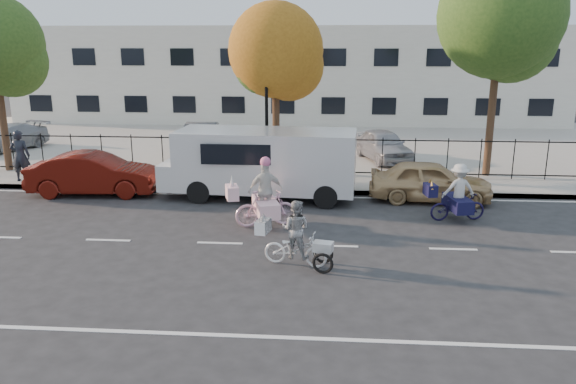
# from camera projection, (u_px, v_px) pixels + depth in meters

# --- Properties ---
(ground) EXTENTS (120.00, 120.00, 0.00)m
(ground) POSITION_uv_depth(u_px,v_px,m) (220.00, 243.00, 14.66)
(ground) COLOR #333334
(road_markings) EXTENTS (60.00, 9.52, 0.01)m
(road_markings) POSITION_uv_depth(u_px,v_px,m) (220.00, 243.00, 14.65)
(road_markings) COLOR silver
(road_markings) RESTS_ON ground
(curb) EXTENTS (60.00, 0.10, 0.15)m
(curb) POSITION_uv_depth(u_px,v_px,m) (247.00, 191.00, 19.50)
(curb) COLOR #A8A399
(curb) RESTS_ON ground
(sidewalk) EXTENTS (60.00, 2.20, 0.15)m
(sidewalk) POSITION_uv_depth(u_px,v_px,m) (252.00, 183.00, 20.51)
(sidewalk) COLOR #A8A399
(sidewalk) RESTS_ON ground
(parking_lot) EXTENTS (60.00, 15.60, 0.15)m
(parking_lot) POSITION_uv_depth(u_px,v_px,m) (275.00, 142.00, 29.08)
(parking_lot) COLOR #A8A399
(parking_lot) RESTS_ON ground
(iron_fence) EXTENTS (58.00, 0.06, 1.50)m
(iron_fence) POSITION_uv_depth(u_px,v_px,m) (255.00, 155.00, 21.35)
(iron_fence) COLOR black
(iron_fence) RESTS_ON sidewalk
(building) EXTENTS (34.00, 10.00, 6.00)m
(building) POSITION_uv_depth(u_px,v_px,m) (289.00, 73.00, 37.95)
(building) COLOR silver
(building) RESTS_ON ground
(lamppost) EXTENTS (0.36, 0.36, 4.33)m
(lamppost) POSITION_uv_depth(u_px,v_px,m) (266.00, 98.00, 20.36)
(lamppost) COLOR black
(lamppost) RESTS_ON sidewalk
(street_sign) EXTENTS (0.85, 0.06, 1.80)m
(street_sign) POSITION_uv_depth(u_px,v_px,m) (205.00, 143.00, 20.97)
(street_sign) COLOR black
(street_sign) RESTS_ON sidewalk
(zebra_trike) EXTENTS (1.86, 1.00, 1.59)m
(zebra_trike) POSITION_uv_depth(u_px,v_px,m) (296.00, 240.00, 13.07)
(zebra_trike) COLOR white
(zebra_trike) RESTS_ON ground
(unicorn_bike) EXTENTS (2.05, 1.48, 2.02)m
(unicorn_bike) POSITION_uv_depth(u_px,v_px,m) (265.00, 201.00, 15.83)
(unicorn_bike) COLOR #F0B7CD
(unicorn_bike) RESTS_ON ground
(bull_bike) EXTENTS (1.87, 1.30, 1.70)m
(bull_bike) POSITION_uv_depth(u_px,v_px,m) (457.00, 198.00, 16.37)
(bull_bike) COLOR #140F34
(bull_bike) RESTS_ON ground
(white_van) EXTENTS (6.54, 2.57, 2.28)m
(white_van) POSITION_uv_depth(u_px,v_px,m) (263.00, 161.00, 18.62)
(white_van) COLOR white
(white_van) RESTS_ON ground
(red_sedan) EXTENTS (4.45, 1.80, 1.44)m
(red_sedan) POSITION_uv_depth(u_px,v_px,m) (94.00, 174.00, 19.17)
(red_sedan) COLOR #521009
(red_sedan) RESTS_ON ground
(gold_sedan) EXTENTS (4.06, 1.88, 1.35)m
(gold_sedan) POSITION_uv_depth(u_px,v_px,m) (430.00, 181.00, 18.38)
(gold_sedan) COLOR tan
(gold_sedan) RESTS_ON ground
(pedestrian) EXTENTS (0.74, 0.54, 1.88)m
(pedestrian) POSITION_uv_depth(u_px,v_px,m) (20.00, 156.00, 20.34)
(pedestrian) COLOR black
(pedestrian) RESTS_ON sidewalk
(lot_car_a) EXTENTS (3.05, 4.47, 1.20)m
(lot_car_a) POSITION_uv_depth(u_px,v_px,m) (6.00, 138.00, 26.19)
(lot_car_a) COLOR #A3A6AA
(lot_car_a) RESTS_ON parking_lot
(lot_car_c) EXTENTS (1.76, 4.19, 1.34)m
(lot_car_c) POSITION_uv_depth(u_px,v_px,m) (201.00, 139.00, 25.49)
(lot_car_c) COLOR #44484B
(lot_car_c) RESTS_ON parking_lot
(lot_car_d) EXTENTS (2.59, 4.14, 1.31)m
(lot_car_d) POSITION_uv_depth(u_px,v_px,m) (383.00, 145.00, 24.01)
(lot_car_d) COLOR #9D9EA4
(lot_car_d) RESTS_ON parking_lot
(tree_mid) EXTENTS (3.61, 3.59, 6.58)m
(tree_mid) POSITION_uv_depth(u_px,v_px,m) (279.00, 55.00, 21.11)
(tree_mid) COLOR #442D1D
(tree_mid) RESTS_ON ground
(tree_east) EXTENTS (4.49, 4.49, 8.24)m
(tree_east) POSITION_uv_depth(u_px,v_px,m) (504.00, 22.00, 20.08)
(tree_east) COLOR #442D1D
(tree_east) RESTS_ON ground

